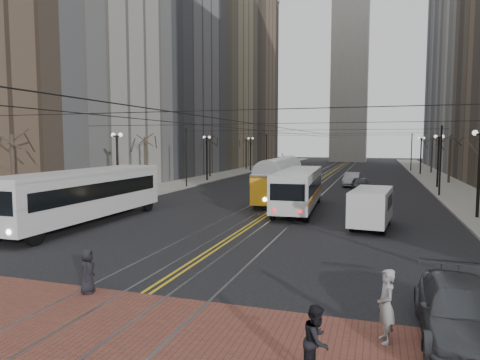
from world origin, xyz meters
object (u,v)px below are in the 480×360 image
Objects in this scene: sedan_silver at (352,179)px; pedestrian_a at (87,271)px; streetcar at (280,184)px; sedan_grey at (360,184)px; cargo_van at (371,209)px; pedestrian_c at (317,341)px; rear_bus at (299,190)px; clock_tower at (351,20)px; sedan_parked at (462,313)px; pedestrian_b at (386,306)px; transit_bus at (85,197)px.

sedan_silver reaches higher than pedestrian_a.
streetcar is at bearing -107.35° from sedan_silver.
streetcar reaches higher than sedan_grey.
cargo_van is 3.31× the size of pedestrian_c.
pedestrian_c is at bearing -127.97° from pedestrian_a.
rear_bus is 22.90m from pedestrian_c.
clock_tower is 109.75m from sedan_parked.
sedan_silver is at bearing 170.56° from pedestrian_b.
cargo_van is (7.05, -89.12, -34.80)m from clock_tower.
cargo_van is 2.77× the size of pedestrian_b.
cargo_van reaches higher than pedestrian_a.
transit_bus is 7.07× the size of pedestrian_b.
pedestrian_b is at bearing -81.68° from cargo_van.
transit_bus is at bearing -130.42° from sedan_grey.
transit_bus is at bearing -160.28° from cargo_van.
cargo_van is at bearing 100.65° from sedan_parked.
rear_bus is at bearing 20.27° from pedestrian_c.
transit_bus is at bearing -135.75° from pedestrian_b.
clock_tower is 34.86× the size of pedestrian_b.
pedestrian_c is at bearing -138.89° from sedan_parked.
sedan_parked reaches higher than sedan_grey.
cargo_van is at bearing -50.63° from pedestrian_a.
pedestrian_a is at bearing -109.79° from sedan_grey.
sedan_parked is at bearing -71.64° from rear_bus.
pedestrian_b is at bearing -25.17° from pedestrian_c.
clock_tower is at bearing 83.71° from transit_bus.
cargo_van is 15.08m from pedestrian_b.
transit_bus is 8.44× the size of pedestrian_c.
pedestrian_b reaches higher than pedestrian_c.
rear_bus is at bearing 140.94° from cargo_van.
sedan_parked is (2.45, -14.40, -0.41)m from cargo_van.
pedestrian_b is (0.59, -15.06, -0.20)m from cargo_van.
cargo_van reaches higher than pedestrian_b.
transit_bus reaches higher than sedan_grey.
clock_tower reaches higher than pedestrian_a.
clock_tower reaches higher than sedan_silver.
streetcar is 26.55m from pedestrian_b.
sedan_grey is 0.87× the size of sedan_silver.
pedestrian_c is (-0.87, -17.20, -0.36)m from cargo_van.
pedestrian_a is (-7.60, -34.13, 0.06)m from sedan_grey.
pedestrian_b is at bearing -82.49° from sedan_silver.
pedestrian_c is (-3.32, -2.80, 0.05)m from sedan_parked.
sedan_parked is at bearing -90.88° from sedan_grey.
streetcar is (9.19, 14.25, -0.21)m from transit_bus.
rear_bus is 7.29× the size of pedestrian_c.
rear_bus is 2.75× the size of sedan_grey.
sedan_grey is 2.77× the size of pedestrian_a.
clock_tower is at bearing -19.78° from pedestrian_a.
cargo_van reaches higher than sedan_parked.
transit_bus reaches higher than cargo_van.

